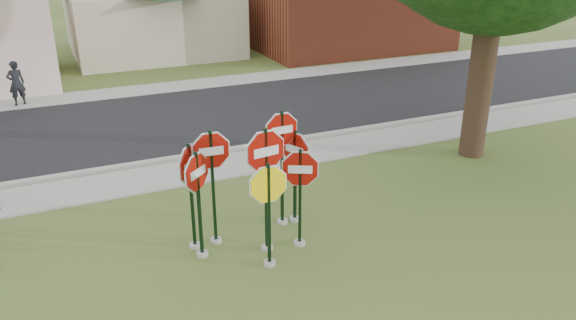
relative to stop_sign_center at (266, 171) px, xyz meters
name	(u,v)px	position (x,y,z in m)	size (l,w,h in m)	color
ground	(285,277)	(-0.07, -1.05, -1.76)	(120.00, 120.00, 0.00)	#3F5520
sidewalk_near	(204,170)	(-0.07, 4.45, -1.73)	(60.00, 1.60, 0.06)	gray
road	(167,122)	(-0.07, 8.95, -1.74)	(60.00, 7.00, 0.04)	black
sidewalk_far	(143,90)	(-0.07, 13.25, -1.73)	(60.00, 1.60, 0.06)	gray
curb	(194,156)	(-0.07, 5.45, -1.69)	(60.00, 0.20, 0.14)	gray
stop_sign_center	(266,171)	(0.00, 0.00, 0.00)	(1.17, 0.24, 2.77)	#9B9891
stop_sign_yellow	(269,203)	(-0.18, -0.55, -0.40)	(1.04, 0.24, 2.27)	#9B9891
stop_sign_left	(198,191)	(-1.29, 0.31, -0.31)	(0.80, 0.71, 2.37)	#9B9891
stop_sign_right	(300,186)	(0.69, -0.10, -0.40)	(0.93, 0.50, 2.25)	#9B9891
stop_sign_back_right	(282,153)	(0.73, 0.89, -0.05)	(1.03, 0.24, 2.74)	#9B9891
stop_sign_back_left	(212,172)	(-0.88, 0.70, -0.13)	(1.08, 0.24, 2.62)	#9B9891
stop_sign_far_right	(295,165)	(1.03, 0.88, -0.38)	(0.45, 0.98, 2.27)	#9B9891
stop_sign_far_left	(191,182)	(-1.34, 0.68, -0.27)	(0.73, 0.85, 2.42)	#9B9891
building_brick	(351,3)	(11.93, 17.44, 0.64)	(10.20, 6.20, 4.75)	maroon
pedestrian	(16,83)	(-4.62, 13.00, -0.88)	(0.60, 0.39, 1.64)	black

